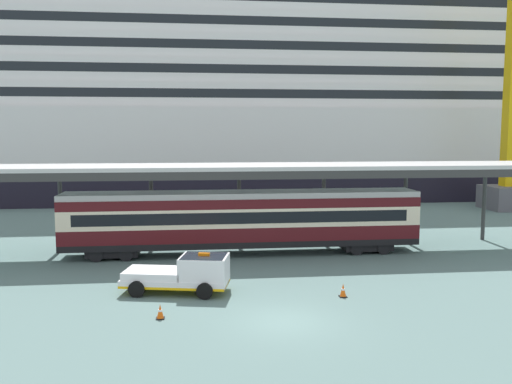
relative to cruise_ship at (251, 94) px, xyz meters
The scene contains 7 objects.
ground_plane 49.50m from the cruise_ship, 94.32° to the right, with size 400.00×400.00×0.00m, color slate.
cruise_ship is the anchor object (origin of this frame).
platform_canopy 35.49m from the cruise_ship, 97.01° to the right, with size 42.13×5.27×5.81m.
train_carriage 36.71m from the cruise_ship, 96.93° to the right, with size 22.78×2.81×4.11m.
service_truck 45.28m from the cruise_ship, 100.25° to the right, with size 5.50×3.05×2.02m.
traffic_cone_near 46.33m from the cruise_ship, 90.29° to the right, with size 0.36×0.36×0.66m.
traffic_cone_mid 49.17m from the cruise_ship, 100.67° to the right, with size 0.36×0.36×0.63m.
Camera 1 is at (-3.64, -21.64, 7.93)m, focal length 37.87 mm.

